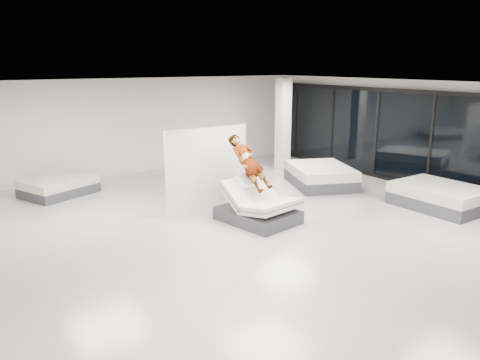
{
  "coord_description": "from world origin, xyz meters",
  "views": [
    {
      "loc": [
        -6.28,
        -8.05,
        3.69
      ],
      "look_at": [
        -0.29,
        0.82,
        1.0
      ],
      "focal_mm": 35.0,
      "sensor_mm": 36.0,
      "label": 1
    }
  ],
  "objects_px": {
    "divider_panel": "(207,170)",
    "flat_bed_right_near": "(440,197)",
    "remote": "(266,181)",
    "column": "(283,125)",
    "person": "(249,173)",
    "flat_bed_left_far": "(59,186)",
    "hero_bed": "(258,208)",
    "flat_bed_right_far": "(320,176)"
  },
  "relations": [
    {
      "from": "person",
      "to": "flat_bed_left_far",
      "type": "height_order",
      "value": "person"
    },
    {
      "from": "hero_bed",
      "to": "remote",
      "type": "distance_m",
      "value": 0.66
    },
    {
      "from": "remote",
      "to": "divider_panel",
      "type": "relative_size",
      "value": 0.06
    },
    {
      "from": "remote",
      "to": "flat_bed_right_near",
      "type": "bearing_deg",
      "value": -31.86
    },
    {
      "from": "divider_panel",
      "to": "flat_bed_left_far",
      "type": "height_order",
      "value": "divider_panel"
    },
    {
      "from": "remote",
      "to": "flat_bed_left_far",
      "type": "relative_size",
      "value": 0.06
    },
    {
      "from": "remote",
      "to": "flat_bed_right_far",
      "type": "bearing_deg",
      "value": 16.47
    },
    {
      "from": "hero_bed",
      "to": "column",
      "type": "bearing_deg",
      "value": 45.22
    },
    {
      "from": "flat_bed_left_far",
      "to": "person",
      "type": "bearing_deg",
      "value": -55.27
    },
    {
      "from": "divider_panel",
      "to": "column",
      "type": "relative_size",
      "value": 0.73
    },
    {
      "from": "divider_panel",
      "to": "person",
      "type": "bearing_deg",
      "value": -70.33
    },
    {
      "from": "remote",
      "to": "flat_bed_left_far",
      "type": "height_order",
      "value": "remote"
    },
    {
      "from": "flat_bed_right_far",
      "to": "column",
      "type": "relative_size",
      "value": 0.85
    },
    {
      "from": "remote",
      "to": "flat_bed_right_near",
      "type": "xyz_separation_m",
      "value": [
        4.36,
        -1.77,
        -0.66
      ]
    },
    {
      "from": "person",
      "to": "column",
      "type": "xyz_separation_m",
      "value": [
        4.04,
        3.7,
        0.47
      ]
    },
    {
      "from": "divider_panel",
      "to": "flat_bed_right_far",
      "type": "distance_m",
      "value": 4.2
    },
    {
      "from": "flat_bed_right_near",
      "to": "flat_bed_left_far",
      "type": "xyz_separation_m",
      "value": [
        -7.94,
        6.84,
        -0.05
      ]
    },
    {
      "from": "remote",
      "to": "column",
      "type": "bearing_deg",
      "value": 37.0
    },
    {
      "from": "flat_bed_left_far",
      "to": "column",
      "type": "relative_size",
      "value": 0.7
    },
    {
      "from": "hero_bed",
      "to": "divider_panel",
      "type": "height_order",
      "value": "divider_panel"
    },
    {
      "from": "flat_bed_right_near",
      "to": "column",
      "type": "height_order",
      "value": "column"
    },
    {
      "from": "person",
      "to": "divider_panel",
      "type": "distance_m",
      "value": 1.24
    },
    {
      "from": "person",
      "to": "column",
      "type": "bearing_deg",
      "value": 32.68
    },
    {
      "from": "divider_panel",
      "to": "flat_bed_right_near",
      "type": "relative_size",
      "value": 1.07
    },
    {
      "from": "divider_panel",
      "to": "flat_bed_left_far",
      "type": "xyz_separation_m",
      "value": [
        -2.83,
        3.63,
        -0.82
      ]
    },
    {
      "from": "flat_bed_left_far",
      "to": "flat_bed_right_far",
      "type": "bearing_deg",
      "value": -26.14
    },
    {
      "from": "hero_bed",
      "to": "remote",
      "type": "height_order",
      "value": "hero_bed"
    },
    {
      "from": "remote",
      "to": "flat_bed_right_far",
      "type": "relative_size",
      "value": 0.05
    },
    {
      "from": "person",
      "to": "remote",
      "type": "relative_size",
      "value": 11.32
    },
    {
      "from": "hero_bed",
      "to": "flat_bed_right_near",
      "type": "bearing_deg",
      "value": -20.99
    },
    {
      "from": "remote",
      "to": "column",
      "type": "height_order",
      "value": "column"
    },
    {
      "from": "remote",
      "to": "flat_bed_right_far",
      "type": "height_order",
      "value": "remote"
    },
    {
      "from": "remote",
      "to": "flat_bed_right_far",
      "type": "xyz_separation_m",
      "value": [
        3.37,
        1.66,
        -0.65
      ]
    },
    {
      "from": "hero_bed",
      "to": "flat_bed_right_far",
      "type": "xyz_separation_m",
      "value": [
        3.59,
        1.67,
        -0.03
      ]
    },
    {
      "from": "flat_bed_right_near",
      "to": "divider_panel",
      "type": "bearing_deg",
      "value": 147.84
    },
    {
      "from": "column",
      "to": "divider_panel",
      "type": "bearing_deg",
      "value": -150.52
    },
    {
      "from": "hero_bed",
      "to": "flat_bed_right_near",
      "type": "relative_size",
      "value": 0.9
    },
    {
      "from": "hero_bed",
      "to": "remote",
      "type": "xyz_separation_m",
      "value": [
        0.22,
        0.01,
        0.62
      ]
    },
    {
      "from": "flat_bed_right_far",
      "to": "flat_bed_right_near",
      "type": "height_order",
      "value": "flat_bed_right_far"
    },
    {
      "from": "divider_panel",
      "to": "column",
      "type": "xyz_separation_m",
      "value": [
        4.52,
        2.55,
        0.53
      ]
    },
    {
      "from": "divider_panel",
      "to": "column",
      "type": "bearing_deg",
      "value": 26.29
    },
    {
      "from": "remote",
      "to": "flat_bed_left_far",
      "type": "xyz_separation_m",
      "value": [
        -3.58,
        5.08,
        -0.7
      ]
    }
  ]
}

